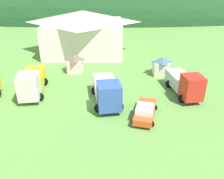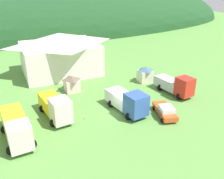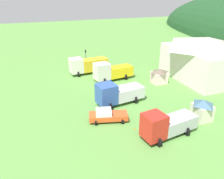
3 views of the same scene
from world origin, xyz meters
The scene contains 12 objects.
ground_plane centered at (0.00, 0.00, 0.00)m, with size 200.00×200.00×0.00m, color #5B9342.
forested_hill_backdrop centered at (0.00, 71.88, 0.00)m, with size 169.09×60.00×37.13m, color #1E4723.
depot_building centered at (-2.81, 19.81, 4.09)m, with size 15.28×12.21×7.93m.
play_shed_cream centered at (9.91, 8.75, 1.48)m, with size 2.56×2.25×2.88m.
play_shed_pink centered at (-3.39, 10.26, 1.41)m, with size 2.46×2.74×2.73m.
heavy_rig_striped centered at (-13.08, -0.85, 1.83)m, with size 3.61×7.91×3.45m.
flatbed_truck_yellow centered at (-7.80, 2.36, 1.78)m, with size 3.70×7.79×3.59m.
box_truck_blue centered at (1.77, -0.15, 1.74)m, with size 3.98×7.64×3.49m.
crane_truck_red centered at (11.63, 1.99, 1.67)m, with size 3.69×7.34×3.45m.
service_pickup_orange centered at (5.94, -3.19, 0.83)m, with size 3.20×5.38×1.66m.
traffic_cone_near_pickup centered at (-4.50, 0.64, 0.00)m, with size 0.36×0.36×0.64m, color orange.
traffic_cone_mid_row centered at (9.01, -0.64, 0.00)m, with size 0.36×0.36×0.50m, color orange.
Camera 2 is at (-13.13, -27.70, 17.53)m, focal length 40.25 mm.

